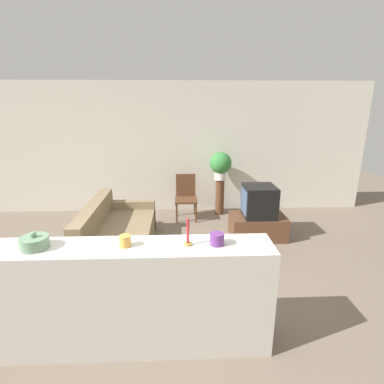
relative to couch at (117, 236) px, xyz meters
The scene contains 13 objects.
ground_plane 1.56m from the couch, 72.36° to the right, with size 14.00×14.00×0.00m, color #756656.
wall_back 2.29m from the couch, 76.74° to the left, with size 9.00×0.06×2.70m.
couch is the anchor object (origin of this frame).
tv_stand 2.38m from the couch, 10.63° to the left, with size 0.93×0.57×0.41m.
television 2.40m from the couch, 10.65° to the left, with size 0.53×0.54×0.53m.
wooden_chair 1.83m from the couch, 52.32° to the left, with size 0.44×0.44×0.89m.
plant_stand 2.45m from the couch, 41.82° to the left, with size 0.18×0.18×0.75m.
potted_plant 2.58m from the couch, 41.82° to the left, with size 0.44×0.44×0.57m.
foreground_counter 1.99m from the couch, 76.38° to the right, with size 2.73×0.44×1.05m.
decorative_bowl 2.11m from the couch, 98.14° to the right, with size 0.24×0.24×0.16m.
candle_jar 2.15m from the couch, 75.22° to the right, with size 0.10×0.10×0.10m.
candlestick 2.35m from the couch, 61.10° to the right, with size 0.07×0.07×0.25m.
coffee_tin 2.47m from the couch, 55.49° to the right, with size 0.13×0.13×0.11m.
Camera 1 is at (0.53, -2.87, 2.27)m, focal length 28.00 mm.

